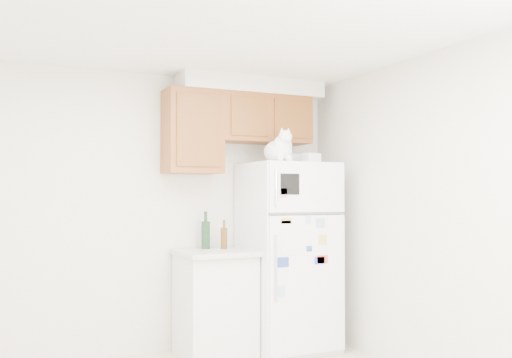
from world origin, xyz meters
TOP-DOWN VIEW (x-y plane):
  - room_shell at (0.12, 0.24)m, footprint 3.84×4.04m
  - refrigerator at (1.35, 1.61)m, footprint 0.76×0.78m
  - base_counter at (0.66, 1.68)m, footprint 0.64×0.64m
  - cat at (1.20, 1.47)m, footprint 0.29×0.43m
  - storage_box_back at (1.45, 1.78)m, footprint 0.19×0.14m
  - storage_box_front at (1.53, 1.49)m, footprint 0.17×0.13m
  - bottle_green at (0.64, 1.86)m, footprint 0.08×0.08m
  - bottle_amber at (0.78, 1.77)m, footprint 0.06×0.06m

SIDE VIEW (x-z plane):
  - base_counter at x=0.66m, z-range 0.00..0.92m
  - refrigerator at x=1.35m, z-range 0.00..1.70m
  - bottle_amber at x=0.78m, z-range 0.92..1.18m
  - bottle_green at x=0.64m, z-range 0.92..1.26m
  - room_shell at x=0.12m, z-range 0.41..2.93m
  - storage_box_front at x=1.53m, z-range 1.70..1.79m
  - storage_box_back at x=1.45m, z-range 1.70..1.80m
  - cat at x=1.20m, z-range 1.66..1.96m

